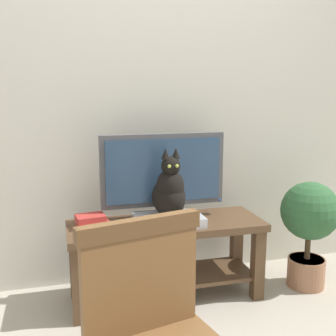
{
  "coord_description": "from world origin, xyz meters",
  "views": [
    {
      "loc": [
        -0.62,
        -1.75,
        1.31
      ],
      "look_at": [
        -0.0,
        0.56,
        0.84
      ],
      "focal_mm": 44.7,
      "sensor_mm": 36.0,
      "label": 1
    }
  ],
  "objects_px": {
    "potted_plant": "(309,222)",
    "cat": "(169,192)",
    "wooden_chair": "(157,334)",
    "book_stack": "(92,221)",
    "tv": "(163,175)",
    "tv_stand": "(166,246)",
    "media_box": "(169,220)"
  },
  "relations": [
    {
      "from": "media_box",
      "to": "wooden_chair",
      "type": "relative_size",
      "value": 0.46
    },
    {
      "from": "potted_plant",
      "to": "cat",
      "type": "bearing_deg",
      "value": 178.69
    },
    {
      "from": "wooden_chair",
      "to": "potted_plant",
      "type": "relative_size",
      "value": 1.23
    },
    {
      "from": "media_box",
      "to": "cat",
      "type": "xyz_separation_m",
      "value": [
        0.0,
        -0.01,
        0.18
      ]
    },
    {
      "from": "tv_stand",
      "to": "potted_plant",
      "type": "height_order",
      "value": "potted_plant"
    },
    {
      "from": "media_box",
      "to": "book_stack",
      "type": "xyz_separation_m",
      "value": [
        -0.44,
        0.09,
        0.0
      ]
    },
    {
      "from": "tv_stand",
      "to": "tv",
      "type": "bearing_deg",
      "value": 89.98
    },
    {
      "from": "tv",
      "to": "media_box",
      "type": "bearing_deg",
      "value": -89.06
    },
    {
      "from": "wooden_chair",
      "to": "potted_plant",
      "type": "xyz_separation_m",
      "value": [
        1.27,
        1.06,
        -0.07
      ]
    },
    {
      "from": "tv",
      "to": "potted_plant",
      "type": "relative_size",
      "value": 1.09
    },
    {
      "from": "tv_stand",
      "to": "tv",
      "type": "relative_size",
      "value": 1.55
    },
    {
      "from": "tv_stand",
      "to": "wooden_chair",
      "type": "distance_m",
      "value": 1.21
    },
    {
      "from": "tv_stand",
      "to": "book_stack",
      "type": "relative_size",
      "value": 5.72
    },
    {
      "from": "tv",
      "to": "cat",
      "type": "relative_size",
      "value": 1.87
    },
    {
      "from": "potted_plant",
      "to": "book_stack",
      "type": "bearing_deg",
      "value": 174.72
    },
    {
      "from": "tv_stand",
      "to": "wooden_chair",
      "type": "xyz_separation_m",
      "value": [
        -0.33,
        -1.15,
        0.17
      ]
    },
    {
      "from": "tv",
      "to": "media_box",
      "type": "relative_size",
      "value": 1.91
    },
    {
      "from": "cat",
      "to": "potted_plant",
      "type": "xyz_separation_m",
      "value": [
        0.94,
        -0.02,
        -0.26
      ]
    },
    {
      "from": "cat",
      "to": "wooden_chair",
      "type": "bearing_deg",
      "value": -107.27
    },
    {
      "from": "wooden_chair",
      "to": "book_stack",
      "type": "distance_m",
      "value": 1.19
    },
    {
      "from": "cat",
      "to": "wooden_chair",
      "type": "height_order",
      "value": "cat"
    },
    {
      "from": "tv_stand",
      "to": "media_box",
      "type": "xyz_separation_m",
      "value": [
        0.0,
        -0.06,
        0.18
      ]
    },
    {
      "from": "tv_stand",
      "to": "potted_plant",
      "type": "relative_size",
      "value": 1.68
    },
    {
      "from": "tv_stand",
      "to": "wooden_chair",
      "type": "relative_size",
      "value": 1.36
    },
    {
      "from": "tv_stand",
      "to": "tv",
      "type": "xyz_separation_m",
      "value": [
        0.0,
        0.08,
        0.43
      ]
    },
    {
      "from": "tv_stand",
      "to": "book_stack",
      "type": "bearing_deg",
      "value": 175.39
    },
    {
      "from": "media_box",
      "to": "potted_plant",
      "type": "distance_m",
      "value": 0.94
    },
    {
      "from": "wooden_chair",
      "to": "book_stack",
      "type": "height_order",
      "value": "wooden_chair"
    },
    {
      "from": "wooden_chair",
      "to": "tv",
      "type": "bearing_deg",
      "value": 74.89
    },
    {
      "from": "book_stack",
      "to": "potted_plant",
      "type": "bearing_deg",
      "value": -5.28
    },
    {
      "from": "tv",
      "to": "wooden_chair",
      "type": "xyz_separation_m",
      "value": [
        -0.33,
        -1.23,
        -0.26
      ]
    },
    {
      "from": "media_box",
      "to": "tv_stand",
      "type": "bearing_deg",
      "value": 92.32
    }
  ]
}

